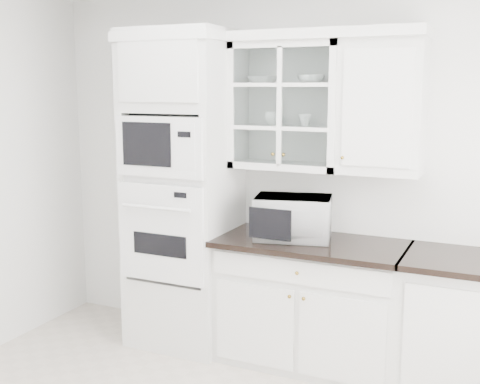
% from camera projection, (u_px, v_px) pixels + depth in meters
% --- Properties ---
extents(room_shell, '(4.00, 3.50, 2.70)m').
position_uv_depth(room_shell, '(209.00, 125.00, 3.29)').
color(room_shell, white).
rests_on(room_shell, ground).
extents(oven_column, '(0.76, 0.68, 2.40)m').
position_uv_depth(oven_column, '(183.00, 191.00, 4.59)').
color(oven_column, silver).
rests_on(oven_column, ground).
extents(base_cabinet_run, '(1.32, 0.67, 0.92)m').
position_uv_depth(base_cabinet_run, '(311.00, 302.00, 4.32)').
color(base_cabinet_run, silver).
rests_on(base_cabinet_run, ground).
extents(extra_base_cabinet, '(0.72, 0.67, 0.92)m').
position_uv_depth(extra_base_cabinet, '(458.00, 325.00, 3.90)').
color(extra_base_cabinet, silver).
rests_on(extra_base_cabinet, ground).
extents(upper_cabinet_glass, '(0.80, 0.33, 0.90)m').
position_uv_depth(upper_cabinet_glass, '(288.00, 106.00, 4.30)').
color(upper_cabinet_glass, silver).
rests_on(upper_cabinet_glass, room_shell).
extents(upper_cabinet_solid, '(0.55, 0.33, 0.90)m').
position_uv_depth(upper_cabinet_solid, '(382.00, 107.00, 4.02)').
color(upper_cabinet_solid, silver).
rests_on(upper_cabinet_solid, room_shell).
extents(crown_molding, '(2.14, 0.38, 0.07)m').
position_uv_depth(crown_molding, '(273.00, 37.00, 4.24)').
color(crown_molding, white).
rests_on(crown_molding, room_shell).
extents(countertop_microwave, '(0.61, 0.55, 0.31)m').
position_uv_depth(countertop_microwave, '(293.00, 217.00, 4.27)').
color(countertop_microwave, white).
rests_on(countertop_microwave, base_cabinet_run).
extents(bowl_a, '(0.24, 0.24, 0.05)m').
position_uv_depth(bowl_a, '(263.00, 80.00, 4.36)').
color(bowl_a, white).
rests_on(bowl_a, upper_cabinet_glass).
extents(bowl_b, '(0.24, 0.24, 0.06)m').
position_uv_depth(bowl_b, '(311.00, 79.00, 4.19)').
color(bowl_b, white).
rests_on(bowl_b, upper_cabinet_glass).
extents(cup_a, '(0.14, 0.14, 0.09)m').
position_uv_depth(cup_a, '(273.00, 118.00, 4.38)').
color(cup_a, white).
rests_on(cup_a, upper_cabinet_glass).
extents(cup_b, '(0.11, 0.11, 0.09)m').
position_uv_depth(cup_b, '(305.00, 120.00, 4.26)').
color(cup_b, white).
rests_on(cup_b, upper_cabinet_glass).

